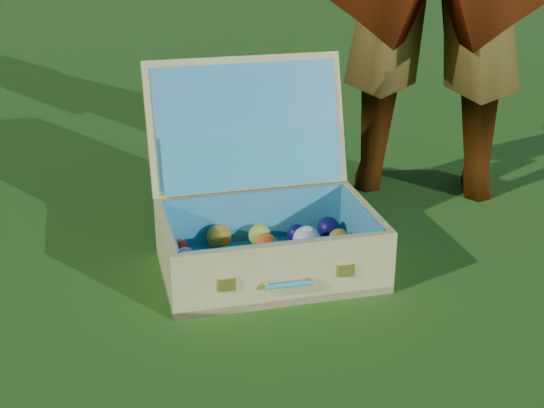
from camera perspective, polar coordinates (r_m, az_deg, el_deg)
The scene contains 2 objects.
ground at distance 1.81m, azimuth -2.53°, elevation -7.20°, with size 60.00×60.00×0.00m, color #215114.
suitcase at distance 1.94m, azimuth -0.60°, elevation -0.40°, with size 0.67×0.64×0.49m.
Camera 1 is at (0.24, -1.55, 0.90)m, focal length 50.00 mm.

